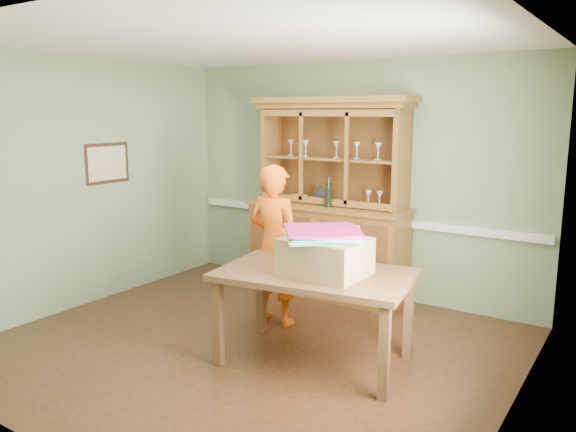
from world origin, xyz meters
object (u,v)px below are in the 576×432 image
Objects in this scene: china_hutch at (329,227)px; dining_table at (315,283)px; cardboard_box at (325,256)px; person at (275,245)px.

dining_table is (0.82, -1.68, -0.09)m from china_hutch.
cardboard_box is (0.11, -0.02, 0.25)m from dining_table.
china_hutch reaches higher than person.
dining_table is at bearing 168.71° from cardboard_box.
cardboard_box reaches higher than dining_table.
china_hutch is 3.48× the size of cardboard_box.
person is at bearing 135.67° from dining_table.
cardboard_box is at bearing -20.08° from dining_table.
dining_table is at bearing -63.99° from china_hutch.
china_hutch reaches higher than cardboard_box.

